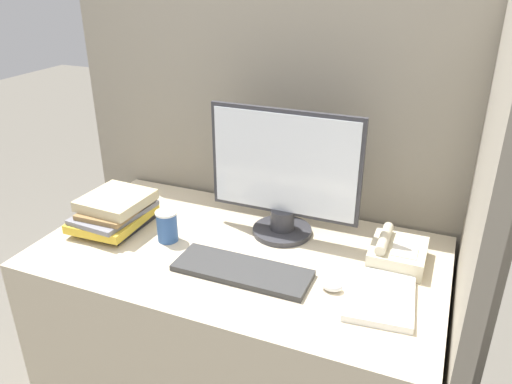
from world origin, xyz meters
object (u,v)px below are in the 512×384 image
at_px(desk_telephone, 397,253).
at_px(coffee_cup, 167,226).
at_px(monitor, 284,179).
at_px(mouse, 332,286).
at_px(keyboard, 242,270).
at_px(book_stack, 115,212).

bearing_deg(desk_telephone, coffee_cup, -167.81).
height_order(monitor, mouse, monitor).
bearing_deg(keyboard, coffee_cup, 164.87).
distance_m(monitor, keyboard, 0.37).
bearing_deg(monitor, keyboard, -95.90).
distance_m(mouse, coffee_cup, 0.64).
distance_m(monitor, desk_telephone, 0.47).
bearing_deg(book_stack, desk_telephone, 8.58).
xyz_separation_m(monitor, desk_telephone, (0.43, -0.04, -0.18)).
relative_size(keyboard, book_stack, 1.48).
xyz_separation_m(mouse, desk_telephone, (0.16, 0.24, 0.02)).
distance_m(keyboard, mouse, 0.30).
bearing_deg(book_stack, mouse, -5.59).
height_order(coffee_cup, desk_telephone, coffee_cup).
bearing_deg(monitor, desk_telephone, -5.43).
xyz_separation_m(monitor, mouse, (0.26, -0.28, -0.20)).
distance_m(monitor, mouse, 0.44).
distance_m(monitor, coffee_cup, 0.46).
distance_m(mouse, desk_telephone, 0.29).
height_order(keyboard, book_stack, book_stack).
bearing_deg(coffee_cup, mouse, -6.31).
xyz_separation_m(keyboard, mouse, (0.30, 0.02, 0.01)).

